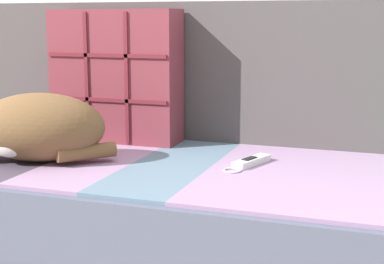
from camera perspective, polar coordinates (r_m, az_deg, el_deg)
The scene contains 5 objects.
couch at distance 1.68m, azimuth 5.91°, elevation -9.52°, with size 2.12×0.82×0.37m.
sofa_backrest at distance 1.91m, azimuth 8.57°, elevation 5.66°, with size 2.07×0.14×0.45m.
throw_pillow_quilted at distance 1.94m, azimuth -7.39°, elevation 5.41°, with size 0.43×0.14×0.43m.
sleeping_cat at distance 1.71m, azimuth -15.01°, elevation 0.25°, with size 0.42×0.32×0.19m.
game_remote_near at distance 1.63m, azimuth 5.64°, elevation -2.91°, with size 0.10×0.20×0.02m.
Camera 1 is at (0.36, -1.39, 0.76)m, focal length 55.00 mm.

